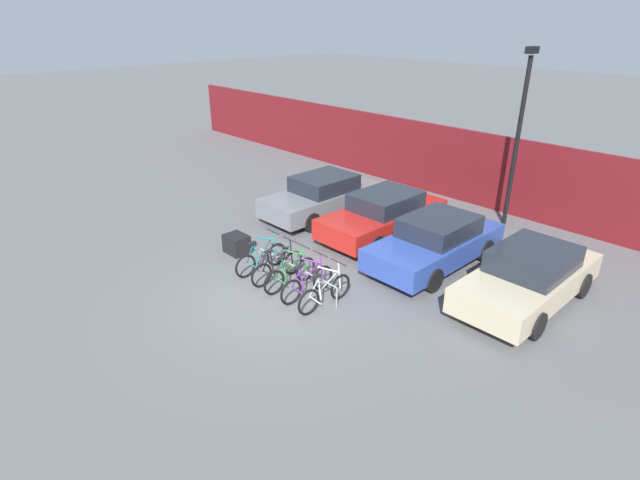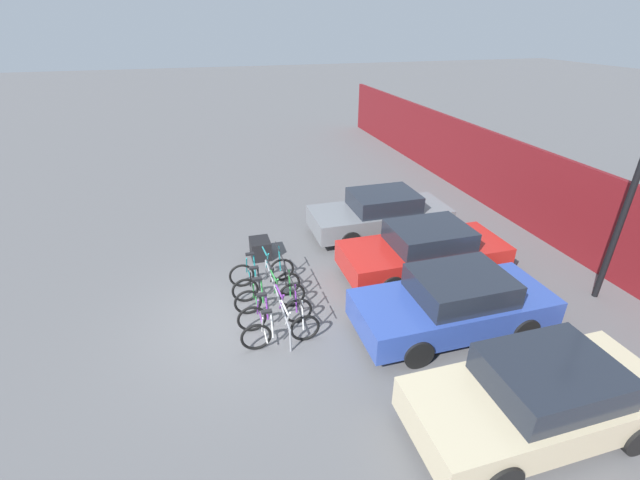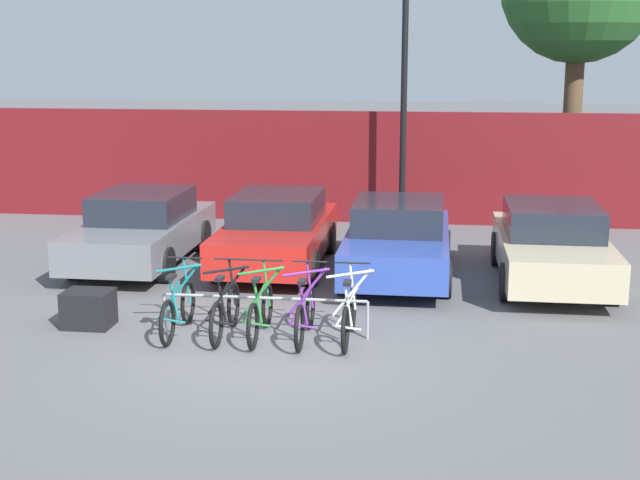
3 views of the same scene
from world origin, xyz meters
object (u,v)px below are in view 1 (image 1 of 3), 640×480
object	(u,v)px
bicycle_green	(290,274)
bicycle_white	(325,293)
bicycle_black	(278,267)
car_blue	(436,242)
car_grey	(322,196)
bicycle_teal	(261,259)
lamp_post	(519,130)
bike_rack	(295,269)
car_beige	(529,277)
car_red	(383,215)
cargo_crate	(237,244)
bicycle_purple	(307,283)

from	to	relation	value
bicycle_green	bicycle_white	distance (m)	1.28
bicycle_black	car_blue	distance (m)	4.43
bicycle_green	car_grey	bearing A→B (deg)	124.27
bicycle_teal	lamp_post	distance (m)	8.92
bike_rack	car_blue	distance (m)	4.03
car_beige	car_red	bearing A→B (deg)	173.33
bicycle_teal	bicycle_white	bearing A→B (deg)	-0.15
bicycle_teal	car_red	xyz separation A→B (m)	(0.68, 4.29, 0.31)
lamp_post	cargo_crate	bearing A→B (deg)	-119.00
bicycle_green	lamp_post	xyz separation A→B (m)	(1.68, 7.97, 2.76)
bicycle_teal	bicycle_purple	world-z (taller)	same
car_red	bike_rack	bearing A→B (deg)	-82.24
bike_rack	bicycle_purple	bearing A→B (deg)	-13.57
bike_rack	lamp_post	bearing A→B (deg)	78.13
car_grey	car_blue	distance (m)	4.94
car_red	car_blue	world-z (taller)	same
bicycle_purple	bicycle_white	distance (m)	0.63
car_beige	cargo_crate	xyz separation A→B (m)	(-7.13, -3.53, -0.42)
car_grey	car_blue	xyz separation A→B (m)	(4.92, -0.36, -0.00)
cargo_crate	car_beige	bearing A→B (deg)	26.33
bicycle_purple	car_red	size ratio (longest dim) A/B	0.39
car_red	lamp_post	bearing A→B (deg)	59.00
car_grey	lamp_post	world-z (taller)	lamp_post
bicycle_teal	bicycle_white	world-z (taller)	same
car_grey	lamp_post	bearing A→B (deg)	38.58
bicycle_white	car_blue	xyz separation A→B (m)	(0.51, 3.77, 0.31)
bike_rack	bicycle_white	distance (m)	1.26
bicycle_black	car_red	bearing A→B (deg)	87.89
bicycle_white	car_red	xyz separation A→B (m)	(-1.81, 4.29, 0.31)
bicycle_white	car_blue	distance (m)	3.82
bicycle_black	car_blue	world-z (taller)	car_blue
car_grey	lamp_post	xyz separation A→B (m)	(4.81, 3.84, 2.44)
bike_rack	lamp_post	world-z (taller)	lamp_post
bicycle_green	bicycle_white	world-z (taller)	same
bicycle_teal	car_blue	bearing A→B (deg)	51.36
bicycle_black	bicycle_purple	size ratio (longest dim) A/B	1.00
car_red	bicycle_green	bearing A→B (deg)	-82.91
bicycle_black	car_red	size ratio (longest dim) A/B	0.39
bicycle_green	bicycle_white	bearing A→B (deg)	-2.90
bike_rack	bicycle_teal	world-z (taller)	bicycle_teal
bicycle_purple	car_beige	size ratio (longest dim) A/B	0.39
bicycle_white	car_beige	world-z (taller)	car_beige
car_red	cargo_crate	distance (m)	4.65
bicycle_teal	bicycle_purple	bearing A→B (deg)	-0.15
bicycle_black	car_beige	size ratio (longest dim) A/B	0.39
car_grey	lamp_post	size ratio (longest dim) A/B	0.79
bicycle_purple	car_grey	bearing A→B (deg)	130.16
bike_rack	bicycle_white	size ratio (longest dim) A/B	1.77
bike_rack	car_grey	bearing A→B (deg)	128.46
lamp_post	car_red	bearing A→B (deg)	-121.00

